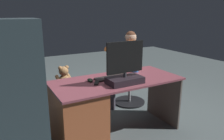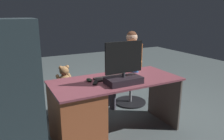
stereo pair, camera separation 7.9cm
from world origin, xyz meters
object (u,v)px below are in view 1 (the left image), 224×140
Objects in this scene: desk at (86,113)px; teddy_bear at (64,77)px; cup at (136,68)px; tv_remote at (97,83)px; monitor at (125,71)px; keyboard at (112,78)px; visitor_chair at (130,87)px; person at (126,63)px; office_chair_teddy at (65,100)px; computer_mouse at (90,80)px.

teddy_bear is (0.01, -0.75, 0.23)m from desk.
cup is 0.69× the size of tv_remote.
keyboard is at bearing -81.04° from monitor.
cup is at bearing 62.81° from visitor_chair.
monitor is 3.20× the size of tv_remote.
visitor_chair is 0.45m from person.
monitor is 1.58× the size of teddy_bear.
visitor_chair is at bearing 179.57° from person.
tv_remote is 0.90m from office_chair_teddy.
tv_remote is 0.79m from teddy_bear.
computer_mouse is at bearing 35.70° from person.
tv_remote is (0.67, 0.19, -0.04)m from cup.
visitor_chair is at bearing -117.19° from cup.
visitor_chair is (-0.68, -0.90, -0.59)m from monitor.
tv_remote is at bearing 101.52° from teddy_bear.
cup is at bearing -132.36° from tv_remote.
cup is at bearing -167.61° from desk.
office_chair_teddy is 1.12m from person.
cup is 1.12m from office_chair_teddy.
computer_mouse is 0.72m from cup.
desk is 0.92m from cup.
person is at bearing -107.49° from tv_remote.
computer_mouse is 0.11m from tv_remote.
person is (-0.20, -0.56, -0.06)m from cup.
person is (-1.02, 0.01, 0.44)m from office_chair_teddy.
person is (-0.63, -0.66, -0.02)m from keyboard.
monitor is at bearing -177.27° from tv_remote.
keyboard is at bearing 120.58° from office_chair_teddy.
keyboard is 0.26m from tv_remote.
desk is 1.28× the size of person.
computer_mouse is at bearing -2.49° from keyboard.
person is (-0.91, -0.65, -0.03)m from computer_mouse.
person reaches higher than computer_mouse.
teddy_bear is (0.43, -0.92, -0.25)m from monitor.
desk is at bearing 33.79° from visitor_chair.
computer_mouse is 0.17× the size of office_chair_teddy.
visitor_chair is (-0.29, -0.56, -0.50)m from cup.
desk is 3.24× the size of monitor.
teddy_bear is (0.16, -0.77, -0.11)m from tv_remote.
monitor is 1.05m from teddy_bear.
cup is 0.70m from tv_remote.
computer_mouse is (-0.10, -0.08, 0.36)m from desk.
monitor is at bearing 141.76° from computer_mouse.
desk is at bearing 90.95° from teddy_bear.
person is at bearing -144.30° from computer_mouse.
teddy_bear is (0.40, -0.68, -0.12)m from keyboard.
monitor is at bearing 56.90° from person.
teddy_bear is at bearing -80.17° from computer_mouse.
cup is at bearing -138.55° from monitor.
visitor_chair is at bearing -146.82° from computer_mouse.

